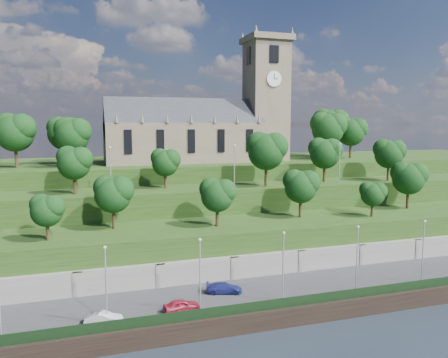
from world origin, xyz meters
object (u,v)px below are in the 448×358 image
object	(u,v)px
car_left	(182,305)
car_right	(224,288)
church	(207,125)
car_middle	(104,318)

from	to	relation	value
car_left	car_right	size ratio (longest dim) A/B	0.91
church	car_middle	world-z (taller)	church
car_left	car_right	world-z (taller)	car_left
church	car_middle	distance (m)	53.01
church	car_left	size ratio (longest dim) A/B	9.57
car_left	car_right	xyz separation A→B (m)	(6.15, 3.70, -0.04)
car_left	car_middle	xyz separation A→B (m)	(-8.39, -0.60, -0.06)
car_left	car_middle	world-z (taller)	car_left
car_right	car_middle	bearing A→B (deg)	123.16
church	car_left	bearing A→B (deg)	-109.04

